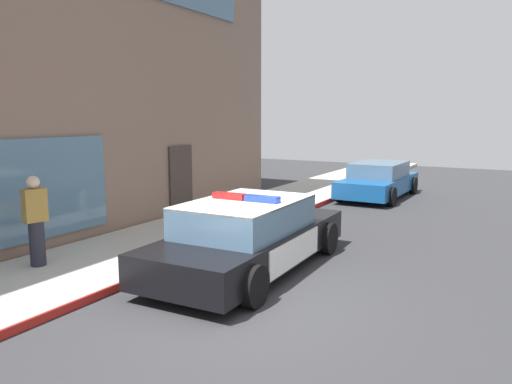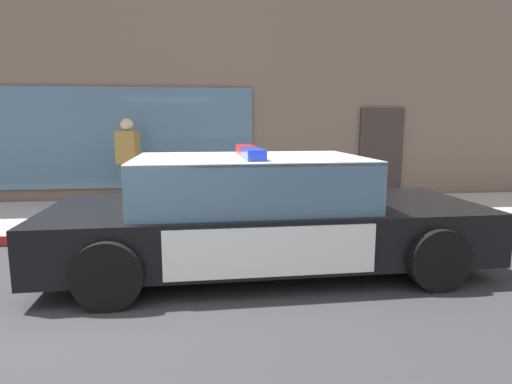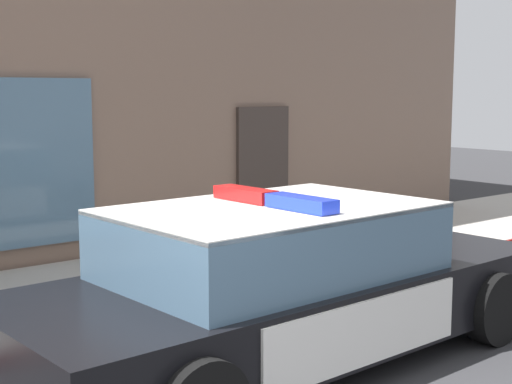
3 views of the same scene
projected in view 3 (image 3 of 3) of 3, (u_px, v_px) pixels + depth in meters
name	position (u px, v px, depth m)	size (l,w,h in m)	color
curb_red_paint	(18.00, 357.00, 6.36)	(28.80, 0.04, 0.14)	maroon
police_cruiser	(284.00, 284.00, 6.43)	(5.18, 2.27, 1.49)	black
fire_hydrant	(267.00, 244.00, 8.96)	(0.34, 0.39, 0.73)	silver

